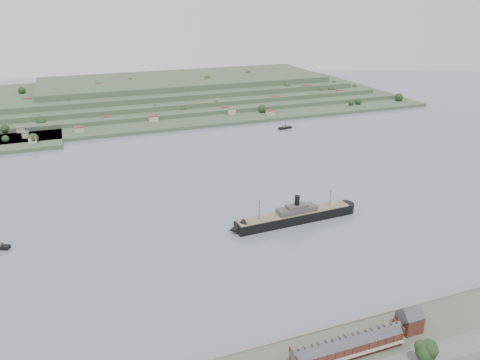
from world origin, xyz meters
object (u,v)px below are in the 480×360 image
object	(u,v)px
fig_tree	(427,351)
terrace_row	(348,346)
gabled_building	(410,319)
steamship	(291,217)

from	to	relation	value
fig_tree	terrace_row	bearing A→B (deg)	148.06
gabled_building	fig_tree	distance (m)	23.68
gabled_building	steamship	world-z (taller)	steamship
steamship	gabled_building	bearing A→B (deg)	-89.57
gabled_building	terrace_row	bearing A→B (deg)	-173.88
fig_tree	steamship	bearing A→B (deg)	87.01
steamship	fig_tree	bearing A→B (deg)	-92.99
steamship	fig_tree	xyz separation A→B (m)	(-7.80, -149.22, 5.24)
gabled_building	steamship	distance (m)	127.33
gabled_building	fig_tree	bearing A→B (deg)	-111.74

